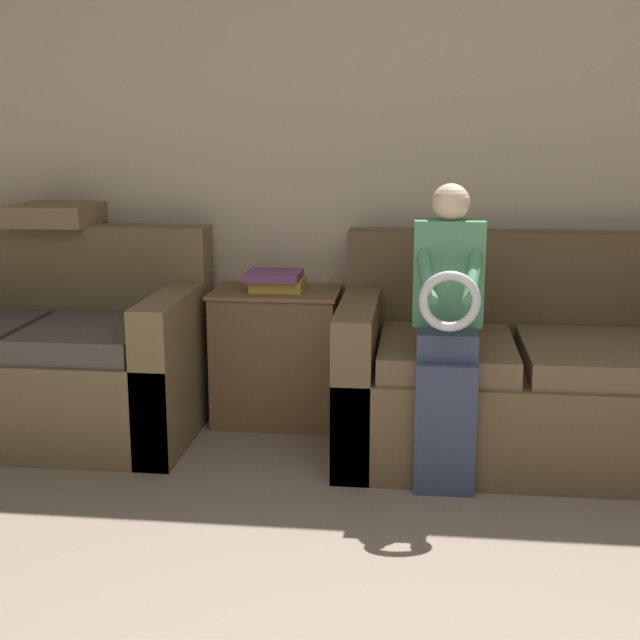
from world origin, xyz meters
name	(u,v)px	position (x,y,z in m)	size (l,w,h in m)	color
wall_back	(431,156)	(0.00, 2.91, 1.27)	(7.12, 0.06, 2.55)	beige
couch_main	(583,380)	(0.69, 2.38, 0.33)	(2.13, 0.95, 0.94)	brown
couch_side	(44,361)	(-1.79, 2.38, 0.34)	(1.47, 0.88, 0.95)	brown
child_left_seated	(448,324)	(0.08, 1.98, 0.66)	(0.28, 0.36, 1.20)	#384260
side_shelf	(277,354)	(-0.72, 2.65, 0.33)	(0.61, 0.42, 0.65)	brown
book_stack	(276,280)	(-0.72, 2.65, 0.70)	(0.27, 0.26, 0.09)	gold
throw_pillow	(55,214)	(-1.81, 2.68, 1.00)	(0.39, 0.39, 0.10)	#846B4C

